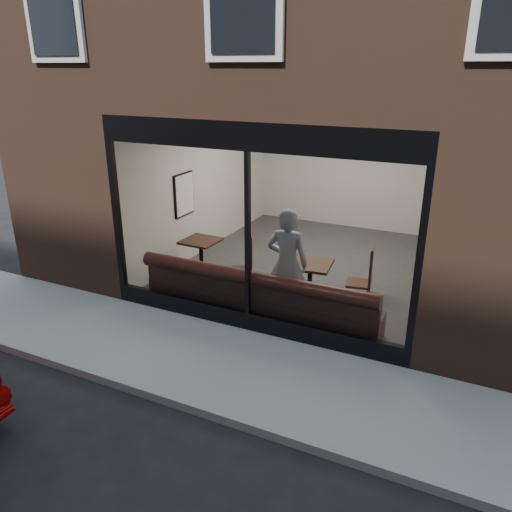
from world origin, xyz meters
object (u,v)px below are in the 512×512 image
at_px(banquette, 259,306).
at_px(cafe_table_right, 310,264).
at_px(cafe_chair_left, 241,270).
at_px(cafe_table_left, 201,241).
at_px(person, 287,264).
at_px(cafe_chair_right, 359,283).

height_order(banquette, cafe_table_right, cafe_table_right).
bearing_deg(cafe_chair_left, cafe_table_left, -17.04).
relative_size(banquette, person, 2.17).
xyz_separation_m(banquette, cafe_table_right, (0.55, 0.88, 0.52)).
distance_m(banquette, person, 0.84).
height_order(cafe_table_left, cafe_chair_right, cafe_table_left).
distance_m(person, cafe_chair_left, 1.73).
bearing_deg(cafe_chair_left, cafe_table_right, 142.57).
distance_m(cafe_table_left, cafe_table_right, 2.34).
xyz_separation_m(banquette, person, (0.35, 0.31, 0.70)).
distance_m(banquette, cafe_table_right, 1.16).
xyz_separation_m(cafe_table_right, cafe_chair_right, (0.69, 0.70, -0.50)).
xyz_separation_m(cafe_table_right, cafe_chair_left, (-1.50, 0.34, -0.50)).
relative_size(cafe_table_left, cafe_table_right, 0.95).
height_order(person, cafe_table_right, person).
xyz_separation_m(cafe_table_left, cafe_table_right, (2.33, -0.23, 0.00)).
bearing_deg(cafe_table_left, cafe_chair_left, 7.72).
height_order(person, cafe_table_left, person).
height_order(banquette, cafe_table_left, cafe_table_left).
height_order(cafe_table_left, cafe_chair_left, cafe_table_left).
relative_size(cafe_table_left, cafe_chair_left, 1.69).
relative_size(banquette, cafe_table_right, 5.73).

